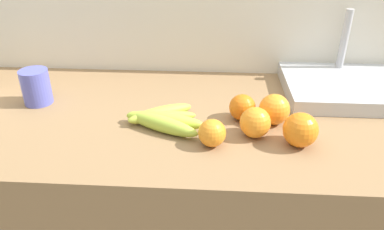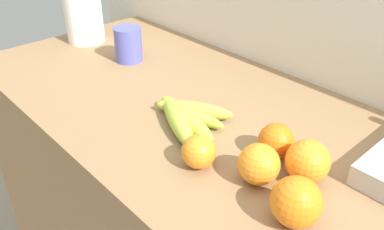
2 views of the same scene
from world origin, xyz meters
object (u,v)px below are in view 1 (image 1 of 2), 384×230
at_px(banana_bunch, 162,119).
at_px(orange_back_left, 242,107).
at_px(mug, 36,87).
at_px(orange_far_right, 255,122).
at_px(sink_basin, 347,86).
at_px(orange_center, 300,130).
at_px(orange_right, 213,133).
at_px(orange_front, 274,109).

height_order(banana_bunch, orange_back_left, orange_back_left).
bearing_deg(mug, orange_far_right, -13.40).
height_order(orange_back_left, sink_basin, sink_basin).
height_order(orange_center, orange_far_right, orange_center).
relative_size(banana_bunch, orange_far_right, 2.83).
xyz_separation_m(orange_back_left, mug, (-0.59, 0.06, 0.02)).
height_order(orange_center, sink_basin, sink_basin).
distance_m(banana_bunch, orange_back_left, 0.22).
bearing_deg(orange_right, banana_bunch, 148.29).
relative_size(orange_back_left, mug, 0.70).
distance_m(banana_bunch, sink_basin, 0.59).
relative_size(orange_center, mug, 0.83).
relative_size(orange_far_right, sink_basin, 0.20).
relative_size(orange_center, sink_basin, 0.22).
distance_m(orange_back_left, mug, 0.59).
relative_size(banana_bunch, mug, 2.15).
height_order(sink_basin, mug, sink_basin).
bearing_deg(sink_basin, mug, -172.29).
xyz_separation_m(orange_front, orange_far_right, (-0.06, -0.07, -0.00)).
bearing_deg(sink_basin, orange_right, -141.92).
bearing_deg(orange_center, sink_basin, 56.39).
xyz_separation_m(orange_front, mug, (-0.67, 0.08, 0.01)).
bearing_deg(mug, orange_back_left, -6.00).
bearing_deg(orange_center, orange_back_left, 137.36).
bearing_deg(banana_bunch, mug, 163.53).
bearing_deg(mug, orange_right, -20.79).
xyz_separation_m(orange_center, orange_far_right, (-0.10, 0.03, -0.00)).
distance_m(orange_center, mug, 0.74).
height_order(orange_right, orange_center, orange_center).
bearing_deg(orange_front, orange_center, -65.30).
relative_size(banana_bunch, orange_back_left, 3.07).
bearing_deg(orange_back_left, orange_center, -42.64).
xyz_separation_m(banana_bunch, sink_basin, (0.54, 0.24, 0.00)).
bearing_deg(orange_right, orange_back_left, 60.57).
bearing_deg(sink_basin, orange_far_right, -138.47).
bearing_deg(orange_far_right, mug, 166.60).
bearing_deg(mug, banana_bunch, -16.47).
bearing_deg(banana_bunch, orange_front, 6.80).
height_order(banana_bunch, orange_right, orange_right).
height_order(orange_back_left, mug, mug).
xyz_separation_m(banana_bunch, orange_right, (0.13, -0.08, 0.01)).
distance_m(orange_front, orange_far_right, 0.09).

